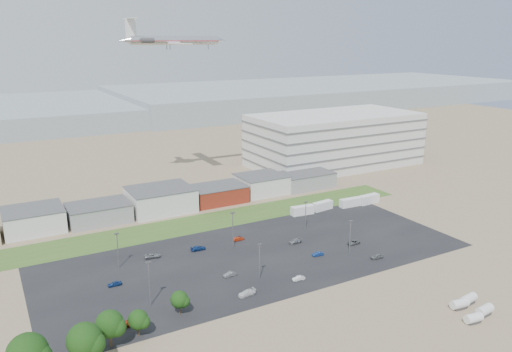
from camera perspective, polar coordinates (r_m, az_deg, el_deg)
ground at (r=125.75m, az=2.61°, el=-12.81°), size 700.00×700.00×0.00m
parking_lot at (r=143.48m, az=0.09°, el=-9.07°), size 120.00×50.00×0.01m
grass_strip at (r=168.22m, az=-6.76°, el=-5.41°), size 160.00×16.00×0.02m
hills_backdrop at (r=424.37m, az=-15.52°, el=7.36°), size 700.00×200.00×9.00m
building_row at (r=179.01m, az=-14.18°, el=-3.14°), size 170.00×20.00×8.00m
parking_garage at (r=245.06m, az=8.95°, el=4.14°), size 80.00×40.00×25.00m
storage_tank_nw at (r=125.91m, az=22.24°, el=-13.36°), size 4.38×2.58×2.49m
storage_tank_ne at (r=128.80m, az=23.13°, el=-12.78°), size 4.43×2.61×2.52m
storage_tank_sw at (r=121.49m, az=23.60°, el=-14.64°), size 4.17×2.46×2.37m
storage_tank_se at (r=125.38m, az=24.67°, el=-13.75°), size 4.45×2.56×2.55m
box_trailer_a at (r=175.71m, az=5.31°, el=-3.92°), size 8.44×3.31×3.09m
box_trailer_b at (r=181.27m, az=7.62°, el=-3.39°), size 8.37×3.65×3.04m
box_trailer_c at (r=186.49m, az=10.70°, el=-2.99°), size 8.20×2.94×3.03m
box_trailer_d at (r=191.39m, az=12.77°, el=-2.59°), size 8.84×3.33×3.25m
tree_left at (r=101.91m, az=-18.98°, el=-17.63°), size 6.97×6.97×10.45m
tree_mid at (r=106.80m, az=-16.38°, el=-16.22°), size 6.01×6.01×9.01m
tree_right at (r=109.31m, az=-13.31°, el=-15.90°), size 4.48×4.48×6.72m
tree_near at (r=115.33m, az=-8.75°, el=-13.97°), size 4.25×4.25×6.38m
lightpole_front_l at (r=119.01m, az=-12.08°, el=-11.95°), size 1.27×0.53×10.82m
lightpole_front_m at (r=128.40m, az=0.39°, el=-9.76°), size 1.14×0.47×9.66m
lightpole_front_r at (r=144.41m, az=10.68°, el=-6.96°), size 1.22×0.51×10.33m
lightpole_back_l at (r=139.33m, az=-15.50°, el=-8.21°), size 1.16×0.49×9.90m
lightpole_back_m at (r=146.95m, az=-2.66°, el=-6.18°), size 1.28×0.53×10.85m
lightpole_back_r at (r=160.69m, az=5.68°, el=-4.57°), size 1.13×0.47×9.60m
airliner at (r=207.80m, az=-9.20°, el=15.05°), size 44.69×30.93×13.03m
parked_car_0 at (r=153.55m, az=11.11°, el=-7.46°), size 4.16×2.14×1.12m
parked_car_1 at (r=144.16m, az=7.08°, el=-8.83°), size 3.51×1.54×1.12m
parked_car_2 at (r=145.38m, az=13.63°, el=-8.92°), size 3.83×1.82×1.27m
parked_car_3 at (r=122.73m, az=-1.06°, el=-13.21°), size 4.59×2.17×1.29m
parked_car_4 at (r=131.80m, az=-3.00°, el=-11.14°), size 3.57×1.42×1.16m
parked_car_5 at (r=131.77m, az=-15.86°, el=-11.76°), size 3.42×1.47×1.15m
parked_car_6 at (r=147.57m, az=-6.63°, el=-8.19°), size 4.52×1.98×1.29m
parked_car_9 at (r=144.81m, az=-11.74°, el=-8.90°), size 4.76×2.53×1.27m
parked_car_10 at (r=114.70m, az=-14.12°, el=-15.94°), size 4.37×1.91×1.25m
parked_car_11 at (r=153.47m, az=-2.00°, el=-7.17°), size 3.45×1.35×1.12m
parked_car_12 at (r=151.87m, az=4.49°, el=-7.45°), size 4.23×1.90×1.21m
parked_car_13 at (r=130.09m, az=4.90°, el=-11.57°), size 3.43×1.44×1.10m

